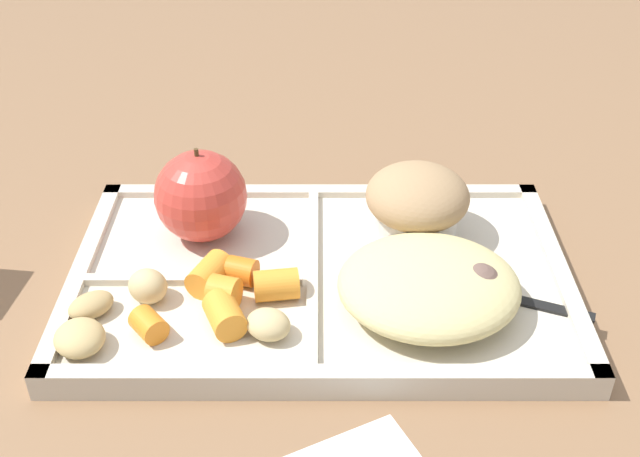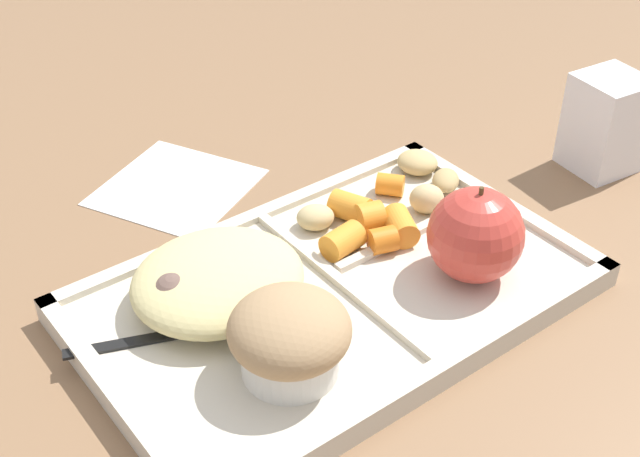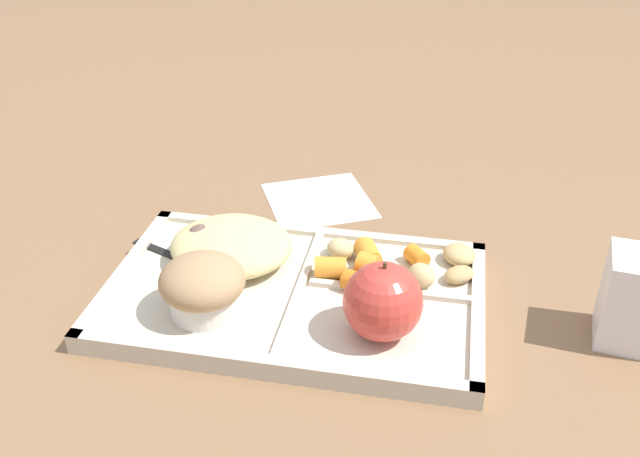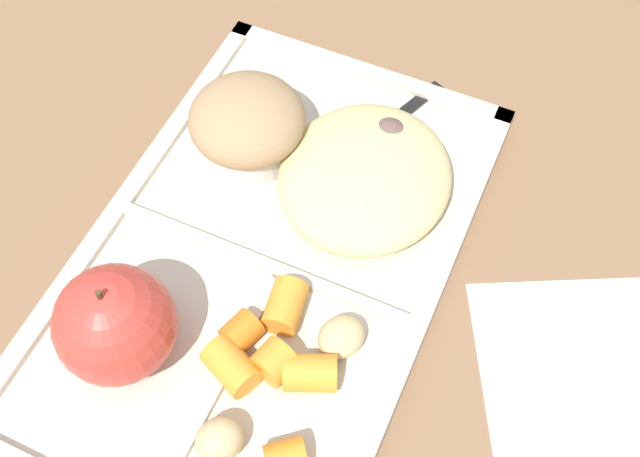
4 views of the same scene
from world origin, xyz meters
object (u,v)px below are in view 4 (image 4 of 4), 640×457
object	(u,v)px
green_apple	(115,325)
plastic_fork	(369,141)
lunch_tray	(266,264)
bran_muffin	(248,125)

from	to	relation	value
green_apple	plastic_fork	world-z (taller)	green_apple
green_apple	plastic_fork	xyz separation A→B (m)	(0.22, -0.08, -0.04)
lunch_tray	plastic_fork	size ratio (longest dim) A/B	2.73
green_apple	bran_muffin	bearing A→B (deg)	0.00
bran_muffin	lunch_tray	bearing A→B (deg)	-147.12
lunch_tray	green_apple	bearing A→B (deg)	151.81
lunch_tray	green_apple	distance (m)	0.12
green_apple	lunch_tray	bearing A→B (deg)	-28.19
lunch_tray	bran_muffin	size ratio (longest dim) A/B	4.59
green_apple	bran_muffin	xyz separation A→B (m)	(0.18, 0.00, -0.01)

